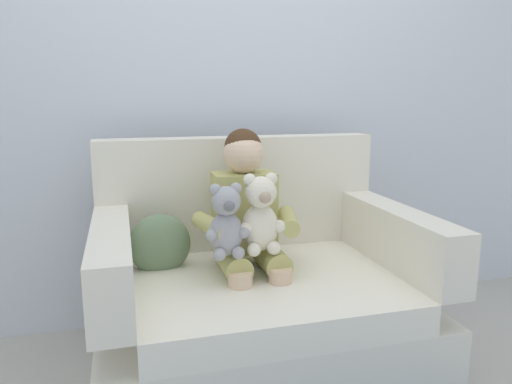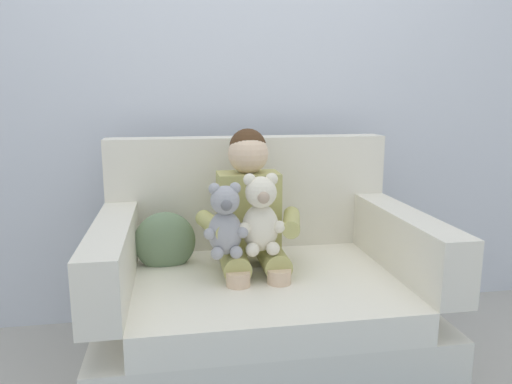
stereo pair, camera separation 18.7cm
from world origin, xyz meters
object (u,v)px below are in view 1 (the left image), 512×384
Objects in this scene: armchair at (259,301)px; throw_pillow at (160,245)px; seated_child at (248,219)px; plush_cream at (261,216)px; plush_grey at (226,223)px.

armchair reaches higher than throw_pillow.
seated_child is 0.39m from throw_pillow.
plush_cream is at bearing -31.22° from throw_pillow.
armchair is 4.57× the size of plush_grey.
plush_cream reaches higher than throw_pillow.
seated_child reaches higher than armchair.
armchair is 4.15× the size of plush_cream.
throw_pillow is (-0.23, 0.25, -0.14)m from plush_grey.
armchair is at bearing 51.22° from plush_grey.
armchair is at bearing -18.93° from throw_pillow.
plush_grey is (-0.14, -0.02, -0.01)m from plush_cream.
seated_child is (-0.04, 0.04, 0.35)m from armchair.
throw_pillow is (-0.36, 0.10, -0.11)m from seated_child.
plush_cream is at bearing -101.48° from armchair.
plush_cream is at bearing -88.89° from seated_child.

